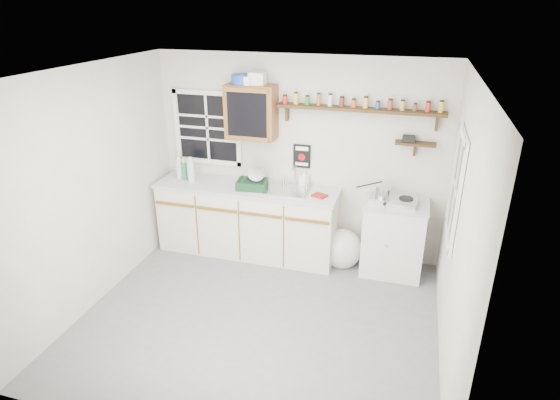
{
  "coord_description": "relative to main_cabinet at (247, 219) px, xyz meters",
  "views": [
    {
      "loc": [
        1.33,
        -3.8,
        3.06
      ],
      "look_at": [
        0.07,
        0.55,
        1.12
      ],
      "focal_mm": 30.0,
      "sensor_mm": 36.0,
      "label": 1
    }
  ],
  "objects": [
    {
      "name": "saucepan",
      "position": [
        1.66,
        0.01,
        0.57
      ],
      "size": [
        0.41,
        0.24,
        0.18
      ],
      "rotation": [
        0.0,
        0.0,
        -0.41
      ],
      "color": "#BABABF",
      "rests_on": "hotplate"
    },
    {
      "name": "room",
      "position": [
        0.58,
        -1.3,
        0.79
      ],
      "size": [
        3.64,
        3.24,
        2.54
      ],
      "color": "#5A5A5D",
      "rests_on": "ground"
    },
    {
      "name": "upper_cabinet",
      "position": [
        0.03,
        0.14,
        1.36
      ],
      "size": [
        0.6,
        0.32,
        0.65
      ],
      "color": "brown",
      "rests_on": "wall_back"
    },
    {
      "name": "window_back",
      "position": [
        -0.62,
        0.29,
        1.09
      ],
      "size": [
        0.93,
        0.03,
        0.98
      ],
      "color": "black",
      "rests_on": "wall_back"
    },
    {
      "name": "window_right",
      "position": [
        2.37,
        -0.75,
        0.99
      ],
      "size": [
        0.03,
        0.78,
        1.08
      ],
      "color": "black",
      "rests_on": "wall_back"
    },
    {
      "name": "warning_sign",
      "position": [
        0.63,
        0.29,
        0.82
      ],
      "size": [
        0.22,
        0.02,
        0.3
      ],
      "color": "black",
      "rests_on": "wall_back"
    },
    {
      "name": "trash_bag",
      "position": [
        1.24,
        0.01,
        -0.24
      ],
      "size": [
        0.45,
        0.41,
        0.52
      ],
      "color": "beige",
      "rests_on": "floor"
    },
    {
      "name": "rag",
      "position": [
        0.94,
        -0.07,
        0.47
      ],
      "size": [
        0.2,
        0.19,
        0.02
      ],
      "primitive_type": "cube",
      "rotation": [
        0.0,
        0.0,
        -0.39
      ],
      "color": "maroon",
      "rests_on": "main_cabinet"
    },
    {
      "name": "hotplate",
      "position": [
        1.8,
        0.01,
        0.48
      ],
      "size": [
        0.56,
        0.35,
        0.08
      ],
      "rotation": [
        0.0,
        0.0,
        -0.13
      ],
      "color": "#BABABF",
      "rests_on": "right_cabinet"
    },
    {
      "name": "dish_rack",
      "position": [
        0.11,
        -0.05,
        0.55
      ],
      "size": [
        0.4,
        0.32,
        0.27
      ],
      "rotation": [
        0.0,
        0.0,
        0.14
      ],
      "color": "black",
      "rests_on": "main_cabinet"
    },
    {
      "name": "water_bottles",
      "position": [
        -0.83,
        -0.0,
        0.6
      ],
      "size": [
        0.29,
        0.17,
        0.33
      ],
      "color": "silver",
      "rests_on": "main_cabinet"
    },
    {
      "name": "main_cabinet",
      "position": [
        0.0,
        0.0,
        0.0
      ],
      "size": [
        2.31,
        0.63,
        0.92
      ],
      "color": "beige",
      "rests_on": "floor"
    },
    {
      "name": "spice_shelf",
      "position": [
        1.31,
        0.21,
        1.47
      ],
      "size": [
        1.91,
        0.18,
        0.35
      ],
      "color": "black",
      "rests_on": "wall_back"
    },
    {
      "name": "soap_bottle",
      "position": [
        0.68,
        0.22,
        0.57
      ],
      "size": [
        0.13,
        0.13,
        0.21
      ],
      "primitive_type": "imported",
      "rotation": [
        0.0,
        0.0,
        -0.39
      ],
      "color": "silver",
      "rests_on": "main_cabinet"
    },
    {
      "name": "right_cabinet",
      "position": [
        1.83,
        0.03,
        -0.01
      ],
      "size": [
        0.73,
        0.57,
        0.91
      ],
      "color": "beige",
      "rests_on": "floor"
    },
    {
      "name": "upper_cabinet_clutter",
      "position": [
        -0.0,
        0.14,
        1.75
      ],
      "size": [
        0.41,
        0.24,
        0.14
      ],
      "color": "#193AA4",
      "rests_on": "upper_cabinet"
    },
    {
      "name": "sink",
      "position": [
        0.54,
        0.01,
        0.47
      ],
      "size": [
        0.52,
        0.44,
        0.29
      ],
      "color": "#BABABF",
      "rests_on": "main_cabinet"
    },
    {
      "name": "secondary_shelf",
      "position": [
        1.94,
        0.22,
        1.12
      ],
      "size": [
        0.45,
        0.16,
        0.24
      ],
      "color": "black",
      "rests_on": "wall_back"
    }
  ]
}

